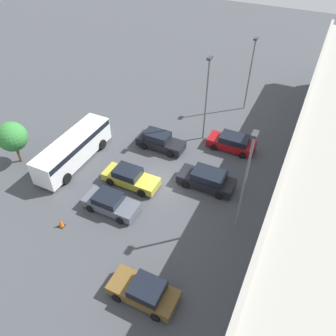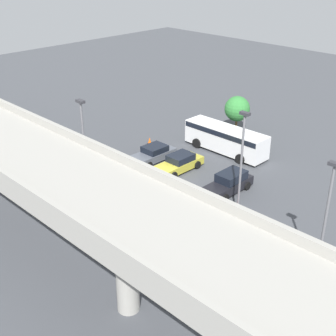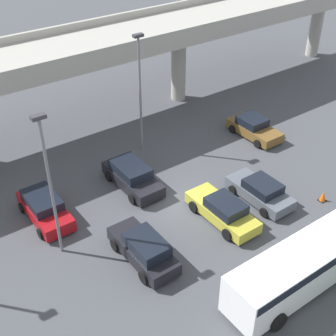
# 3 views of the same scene
# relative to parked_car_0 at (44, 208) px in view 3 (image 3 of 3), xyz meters

# --- Properties ---
(ground_plane) EXTENTS (113.62, 113.62, 0.00)m
(ground_plane) POSITION_rel_parked_car_0_xyz_m (7.22, -3.88, -0.73)
(ground_plane) COLOR #424449
(highway_overpass) EXTENTS (54.27, 6.23, 7.33)m
(highway_overpass) POSITION_rel_parked_car_0_xyz_m (7.22, 8.27, 5.29)
(highway_overpass) COLOR #9E9B93
(highway_overpass) RESTS_ON ground_plane
(parked_car_0) EXTENTS (2.10, 4.49, 1.50)m
(parked_car_0) POSITION_rel_parked_car_0_xyz_m (0.00, 0.00, 0.00)
(parked_car_0) COLOR maroon
(parked_car_0) RESTS_ON ground_plane
(parked_car_1) EXTENTS (2.01, 4.63, 1.64)m
(parked_car_1) POSITION_rel_parked_car_0_xyz_m (2.87, -6.32, 0.04)
(parked_car_1) COLOR black
(parked_car_1) RESTS_ON ground_plane
(parked_car_2) EXTENTS (2.16, 4.79, 1.60)m
(parked_car_2) POSITION_rel_parked_car_0_xyz_m (5.90, -0.33, 0.04)
(parked_car_2) COLOR black
(parked_car_2) RESTS_ON ground_plane
(parked_car_3) EXTENTS (2.07, 4.89, 1.49)m
(parked_car_3) POSITION_rel_parked_car_0_xyz_m (8.43, -6.30, -0.04)
(parked_car_3) COLOR gold
(parked_car_3) RESTS_ON ground_plane
(parked_car_4) EXTENTS (2.11, 4.44, 1.40)m
(parked_car_4) POSITION_rel_parked_car_0_xyz_m (11.59, -6.22, -0.08)
(parked_car_4) COLOR #515660
(parked_car_4) RESTS_ON ground_plane
(parked_car_5) EXTENTS (2.16, 4.36, 1.45)m
(parked_car_5) POSITION_rel_parked_car_0_xyz_m (16.85, -0.28, -0.06)
(parked_car_5) COLOR brown
(parked_car_5) RESTS_ON ground_plane
(shuttle_bus) EXTENTS (8.55, 2.57, 2.49)m
(shuttle_bus) POSITION_rel_parked_car_0_xyz_m (8.06, -12.40, 0.77)
(shuttle_bus) COLOR white
(shuttle_bus) RESTS_ON ground_plane
(lamp_post_mid_lot) EXTENTS (0.70, 0.35, 8.40)m
(lamp_post_mid_lot) POSITION_rel_parked_car_0_xyz_m (-0.44, -3.12, 4.17)
(lamp_post_mid_lot) COLOR slate
(lamp_post_mid_lot) RESTS_ON ground_plane
(lamp_post_by_overpass) EXTENTS (0.70, 0.35, 8.54)m
(lamp_post_by_overpass) POSITION_rel_parked_car_0_xyz_m (8.94, 3.16, 4.24)
(lamp_post_by_overpass) COLOR slate
(lamp_post_by_overpass) RESTS_ON ground_plane
(traffic_cone) EXTENTS (0.44, 0.44, 0.70)m
(traffic_cone) POSITION_rel_parked_car_0_xyz_m (14.70, -8.61, -0.40)
(traffic_cone) COLOR black
(traffic_cone) RESTS_ON ground_plane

